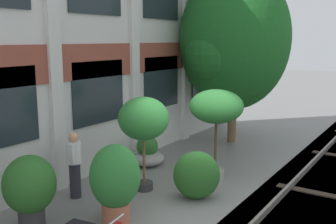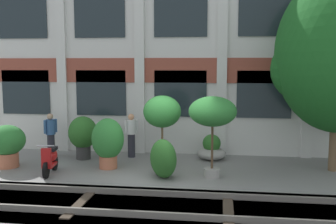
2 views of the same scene
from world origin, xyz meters
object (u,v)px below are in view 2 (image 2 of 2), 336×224
object	(u,v)px
potted_plant_glazed_jar	(83,134)
potted_plant_fluted_column	(7,143)
potted_plant_terracotta_small	(162,113)
potted_plant_wide_bowl	(212,150)
potted_plant_ribbed_drum	(108,141)
scooter_near_curb	(51,159)
resident_watching_tracks	(51,134)
resident_by_doorway	(131,134)
topiary_hedge	(163,159)
potted_plant_low_pan	(213,114)

from	to	relation	value
potted_plant_glazed_jar	potted_plant_fluted_column	bearing A→B (deg)	-145.92
potted_plant_terracotta_small	potted_plant_wide_bowl	size ratio (longest dim) A/B	2.32
potted_plant_ribbed_drum	scooter_near_curb	distance (m)	1.83
potted_plant_fluted_column	potted_plant_wide_bowl	distance (m)	6.84
potted_plant_terracotta_small	potted_plant_ribbed_drum	distance (m)	1.96
resident_watching_tracks	resident_by_doorway	bearing A→B (deg)	41.50
potted_plant_fluted_column	resident_by_doorway	size ratio (longest dim) A/B	0.88
potted_plant_glazed_jar	potted_plant_wide_bowl	world-z (taller)	potted_plant_glazed_jar
potted_plant_ribbed_drum	topiary_hedge	bearing A→B (deg)	-22.99
potted_plant_wide_bowl	potted_plant_ribbed_drum	size ratio (longest dim) A/B	0.62
potted_plant_terracotta_small	scooter_near_curb	bearing A→B (deg)	-156.87
potted_plant_ribbed_drum	resident_watching_tracks	distance (m)	2.79
potted_plant_glazed_jar	scooter_near_curb	xyz separation A→B (m)	(-0.33, -1.93, -0.44)
potted_plant_low_pan	resident_watching_tracks	xyz separation A→B (m)	(-5.82, 1.83, -1.06)
potted_plant_fluted_column	resident_by_doorway	xyz separation A→B (m)	(3.68, 1.90, 0.04)
potted_plant_low_pan	potted_plant_ribbed_drum	distance (m)	3.53
potted_plant_glazed_jar	scooter_near_curb	world-z (taller)	potted_plant_glazed_jar
scooter_near_curb	resident_watching_tracks	size ratio (longest dim) A/B	0.88
potted_plant_glazed_jar	potted_plant_fluted_column	xyz separation A→B (m)	(-2.06, -1.39, -0.09)
topiary_hedge	resident_by_doorway	bearing A→B (deg)	122.15
potted_plant_wide_bowl	topiary_hedge	size ratio (longest dim) A/B	0.88
potted_plant_terracotta_small	resident_by_doorway	bearing A→B (deg)	140.42
potted_plant_low_pan	topiary_hedge	world-z (taller)	potted_plant_low_pan
potted_plant_terracotta_small	resident_watching_tracks	bearing A→B (deg)	170.16
resident_by_doorway	potted_plant_wide_bowl	bearing A→B (deg)	51.35
potted_plant_fluted_column	topiary_hedge	distance (m)	5.21
resident_by_doorway	topiary_hedge	bearing A→B (deg)	-7.00
potted_plant_terracotta_small	potted_plant_wide_bowl	xyz separation A→B (m)	(1.59, 1.08, -1.41)
scooter_near_curb	resident_by_doorway	distance (m)	3.15
potted_plant_glazed_jar	topiary_hedge	xyz separation A→B (m)	(3.13, -1.89, -0.31)
resident_by_doorway	potted_plant_terracotta_small	bearing A→B (deg)	11.27
potted_plant_ribbed_drum	resident_by_doorway	distance (m)	1.64
potted_plant_low_pan	potted_plant_glazed_jar	bearing A→B (deg)	160.00
potted_plant_terracotta_small	potted_plant_low_pan	world-z (taller)	potted_plant_low_pan
topiary_hedge	potted_plant_fluted_column	bearing A→B (deg)	174.50
potted_plant_ribbed_drum	topiary_hedge	size ratio (longest dim) A/B	1.42
potted_plant_ribbed_drum	scooter_near_curb	size ratio (longest dim) A/B	1.17
scooter_near_curb	topiary_hedge	xyz separation A→B (m)	(3.46, 0.04, 0.13)
potted_plant_glazed_jar	topiary_hedge	world-z (taller)	potted_plant_glazed_jar
potted_plant_fluted_column	resident_watching_tracks	size ratio (longest dim) A/B	0.88
potted_plant_low_pan	resident_by_doorway	size ratio (longest dim) A/B	1.53
potted_plant_low_pan	resident_watching_tracks	size ratio (longest dim) A/B	1.53
topiary_hedge	potted_plant_wide_bowl	bearing A→B (deg)	60.77
potted_plant_ribbed_drum	potted_plant_wide_bowl	bearing A→B (deg)	26.33
potted_plant_wide_bowl	resident_watching_tracks	world-z (taller)	resident_watching_tracks
potted_plant_terracotta_small	resident_watching_tracks	distance (m)	4.33
potted_plant_glazed_jar	resident_watching_tracks	bearing A→B (deg)	172.08
potted_plant_glazed_jar	resident_watching_tracks	world-z (taller)	resident_watching_tracks
resident_by_doorway	potted_plant_ribbed_drum	bearing A→B (deg)	-53.23
potted_plant_ribbed_drum	scooter_near_curb	bearing A→B (deg)	-151.45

